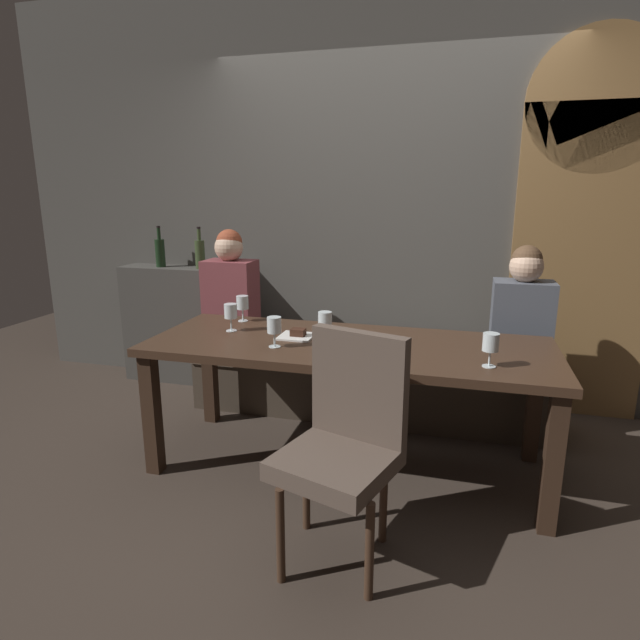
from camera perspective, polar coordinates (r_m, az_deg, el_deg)
ground at (r=3.16m, az=2.90°, el=-15.45°), size 9.00×9.00×0.00m
back_wall_tiled at (r=3.96m, az=7.07°, el=13.13°), size 6.00×0.12×3.00m
arched_door at (r=3.93m, az=27.04°, el=9.76°), size 0.90×0.05×2.55m
back_counter at (r=4.43m, az=-13.96°, el=-0.51°), size 1.10×0.28×0.95m
dining_table at (r=2.90m, az=3.06°, el=-4.14°), size 2.20×0.84×0.74m
banquette_bench at (r=3.69m, az=5.30°, el=-7.12°), size 2.50×0.44×0.45m
chair_near_side at (r=2.25m, az=2.76°, el=-12.29°), size 0.55×0.55×0.98m
diner_redhead at (r=3.82m, az=-9.70°, el=3.14°), size 0.36×0.24×0.84m
diner_bearded at (r=3.47m, az=21.14°, el=0.81°), size 0.36×0.24×0.78m
wine_bottle_dark_red at (r=4.41m, az=-17.02°, el=7.11°), size 0.08×0.08×0.33m
wine_bottle_pale_label at (r=4.23m, az=-12.94°, el=7.09°), size 0.08×0.08×0.33m
wine_glass_end_right at (r=2.77m, az=-5.01°, el=-0.63°), size 0.08×0.08×0.16m
wine_glass_far_left at (r=3.12m, az=-9.70°, el=0.89°), size 0.08×0.08×0.16m
wine_glass_near_right at (r=2.58m, az=18.10°, el=-2.49°), size 0.08×0.08×0.16m
wine_glass_center_back at (r=3.35m, az=-8.44°, el=1.82°), size 0.08×0.08×0.16m
wine_glass_near_left at (r=2.88m, az=0.54°, el=-0.09°), size 0.08×0.08×0.16m
espresso_cup at (r=2.71m, az=5.26°, el=-2.98°), size 0.12×0.12×0.06m
dessert_plate at (r=2.97m, az=-2.52°, el=-1.62°), size 0.19×0.19×0.05m
folded_napkin at (r=2.58m, az=1.32°, el=-4.32°), size 0.13×0.13×0.01m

